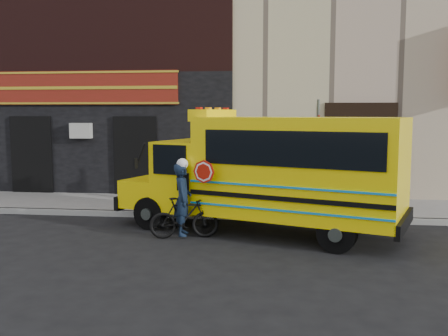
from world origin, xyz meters
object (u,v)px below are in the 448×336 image
at_px(sign_pole, 317,155).
at_px(cyclist, 183,201).
at_px(school_bus, 273,170).
at_px(bicycle, 184,218).

distance_m(sign_pole, cyclist, 3.87).
relative_size(school_bus, cyclist, 4.34).
xyz_separation_m(sign_pole, cyclist, (-3.14, -2.07, -0.92)).
xyz_separation_m(school_bus, sign_pole, (1.11, 1.46, 0.25)).
relative_size(sign_pole, cyclist, 1.92).
height_order(school_bus, cyclist, school_bus).
distance_m(bicycle, cyclist, 0.37).
bearing_deg(bicycle, cyclist, 14.04).
relative_size(bicycle, cyclist, 0.94).
bearing_deg(school_bus, cyclist, -163.23).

